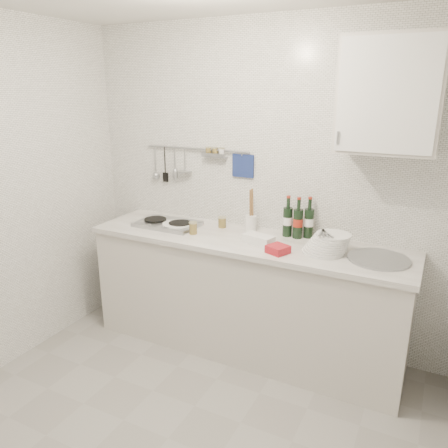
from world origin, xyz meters
name	(u,v)px	position (x,y,z in m)	size (l,w,h in m)	color
floor	(168,438)	(0.00, 0.00, 0.00)	(3.00, 3.00, 0.00)	gray
back_wall	(262,187)	(0.00, 1.40, 1.25)	(3.00, 0.02, 2.50)	silver
counter	(246,297)	(0.01, 1.10, 0.43)	(2.44, 0.64, 0.96)	beige
wall_rail	(194,160)	(-0.60, 1.37, 1.43)	(0.98, 0.09, 0.34)	#93969B
wall_cabinet	(391,95)	(0.90, 1.22, 1.95)	(0.60, 0.38, 0.70)	beige
plate_stack_hob	(176,226)	(-0.60, 1.08, 0.94)	(0.26, 0.25, 0.04)	#45539D
plate_stack_sink	(328,244)	(0.62, 1.09, 0.98)	(0.32, 0.30, 0.14)	white
wine_bottles	(298,217)	(0.33, 1.30, 1.07)	(0.23, 0.12, 0.31)	black
butter_dish	(259,239)	(0.13, 1.03, 0.95)	(0.22, 0.11, 0.07)	white
strawberry_punnet	(278,249)	(0.32, 0.92, 0.95)	(0.13, 0.13, 0.05)	red
utensil_crock	(251,221)	(-0.04, 1.27, 1.00)	(0.08, 0.08, 0.35)	white
jar_a	(222,222)	(-0.28, 1.26, 0.96)	(0.07, 0.07, 0.09)	brown
jar_b	(333,237)	(0.59, 1.32, 0.95)	(0.06, 0.06, 0.07)	brown
jar_c	(320,238)	(0.53, 1.22, 0.97)	(0.06, 0.06, 0.09)	brown
jar_d	(193,228)	(-0.41, 1.01, 0.97)	(0.06, 0.06, 0.10)	brown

